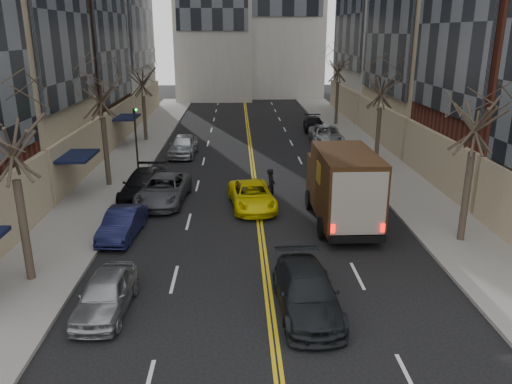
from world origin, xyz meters
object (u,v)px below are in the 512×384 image
taxi (252,196)px  pedestrian (271,186)px  ups_truck (343,187)px  observer_sedan (307,292)px

taxi → pedestrian: (1.06, 0.77, 0.30)m
ups_truck → observer_sedan: ups_truck is taller
observer_sedan → ups_truck: bearing=68.4°
ups_truck → pedestrian: bearing=134.3°
ups_truck → taxi: 5.07m
observer_sedan → pedestrian: bearing=89.8°
observer_sedan → taxi: observer_sedan is taller
observer_sedan → taxi: bearing=95.8°
observer_sedan → taxi: 10.50m
observer_sedan → pedestrian: size_ratio=2.55×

